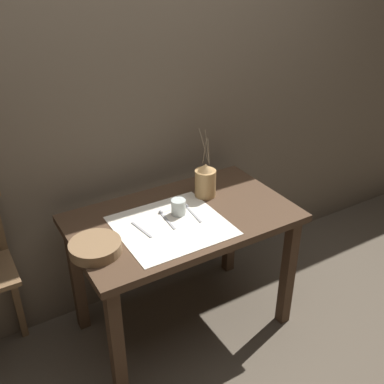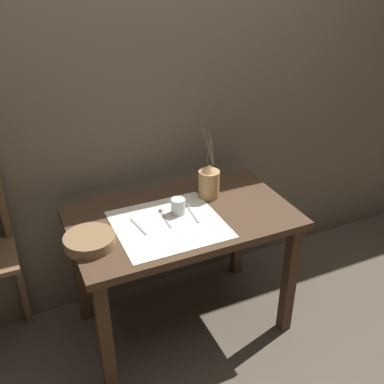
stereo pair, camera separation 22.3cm
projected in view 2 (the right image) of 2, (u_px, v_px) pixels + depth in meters
ground_plane at (183, 321)px, 2.66m from camera, size 12.00×12.00×0.00m
stone_wall_back at (148, 103)px, 2.44m from camera, size 7.00×0.06×2.40m
wooden_table at (182, 233)px, 2.35m from camera, size 1.14×0.68×0.74m
linen_cloth at (169, 224)px, 2.22m from camera, size 0.52×0.49×0.00m
pitcher_with_flowers at (209, 182)px, 2.42m from camera, size 0.12×0.12×0.39m
wooden_bowl at (90, 241)px, 2.05m from camera, size 0.24×0.24×0.05m
glass_tumbler_near at (178, 206)px, 2.29m from camera, size 0.07×0.07×0.08m
fork_inner at (139, 226)px, 2.19m from camera, size 0.04×0.17×0.00m
spoon_outer at (163, 214)px, 2.29m from camera, size 0.03×0.18×0.02m
spoon_inner at (190, 209)px, 2.34m from camera, size 0.03×0.18×0.02m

